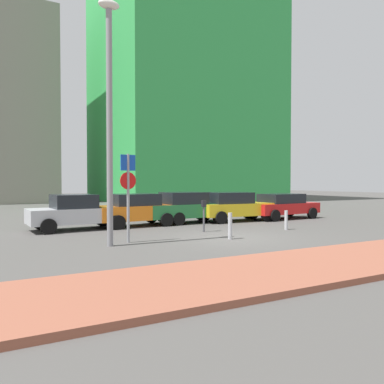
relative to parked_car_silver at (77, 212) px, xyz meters
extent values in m
plane|color=#4C4947|center=(4.72, -5.24, -0.78)|extent=(120.00, 120.00, 0.00)
cube|color=#93513D|center=(4.72, -10.43, -0.71)|extent=(40.00, 3.15, 0.14)
cube|color=#B7BABF|center=(0.04, 0.00, -0.14)|extent=(4.23, 2.07, 0.65)
cube|color=black|center=(-0.12, -0.01, 0.48)|extent=(1.87, 1.78, 0.60)
cylinder|color=black|center=(1.39, 1.00, -0.46)|extent=(0.65, 0.26, 0.64)
cylinder|color=black|center=(1.50, -0.82, -0.46)|extent=(0.65, 0.26, 0.64)
cylinder|color=black|center=(-1.42, 0.83, -0.46)|extent=(0.65, 0.26, 0.64)
cylinder|color=black|center=(-1.31, -0.99, -0.46)|extent=(0.65, 0.26, 0.64)
cube|color=orange|center=(3.12, 0.08, -0.13)|extent=(4.63, 1.96, 0.68)
cube|color=black|center=(2.72, 0.06, 0.49)|extent=(2.26, 1.67, 0.55)
cylinder|color=black|center=(4.60, 1.01, -0.46)|extent=(0.65, 0.26, 0.64)
cylinder|color=black|center=(4.71, -0.65, -0.46)|extent=(0.65, 0.26, 0.64)
cylinder|color=black|center=(1.52, 0.81, -0.46)|extent=(0.65, 0.26, 0.64)
cylinder|color=black|center=(1.63, -0.85, -0.46)|extent=(0.65, 0.26, 0.64)
cube|color=#237238|center=(5.49, 0.19, -0.13)|extent=(4.43, 1.91, 0.68)
cube|color=black|center=(5.42, 0.19, 0.51)|extent=(2.13, 1.71, 0.59)
cylinder|color=black|center=(6.96, 1.13, -0.46)|extent=(0.65, 0.24, 0.64)
cylinder|color=black|center=(7.01, -0.67, -0.46)|extent=(0.65, 0.24, 0.64)
cylinder|color=black|center=(3.98, 1.06, -0.46)|extent=(0.65, 0.24, 0.64)
cylinder|color=black|center=(4.03, -0.74, -0.46)|extent=(0.65, 0.24, 0.64)
cube|color=gold|center=(8.34, -0.25, -0.14)|extent=(4.21, 2.05, 0.65)
cube|color=black|center=(7.94, -0.23, 0.48)|extent=(2.27, 1.79, 0.59)
cylinder|color=black|center=(9.78, 0.57, -0.46)|extent=(0.65, 0.26, 0.64)
cylinder|color=black|center=(9.68, -1.24, -0.46)|extent=(0.65, 0.26, 0.64)
cylinder|color=black|center=(6.99, 0.74, -0.46)|extent=(0.65, 0.26, 0.64)
cylinder|color=black|center=(6.89, -1.07, -0.46)|extent=(0.65, 0.26, 0.64)
cube|color=red|center=(11.44, -0.49, -0.17)|extent=(4.48, 2.04, 0.59)
cube|color=black|center=(11.32, -0.50, 0.39)|extent=(2.49, 1.75, 0.53)
cylinder|color=black|center=(12.86, 0.47, -0.46)|extent=(0.66, 0.27, 0.64)
cylinder|color=black|center=(12.99, -1.23, -0.46)|extent=(0.66, 0.27, 0.64)
cylinder|color=black|center=(9.90, 0.25, -0.46)|extent=(0.66, 0.27, 0.64)
cylinder|color=black|center=(10.03, -1.46, -0.46)|extent=(0.66, 0.27, 0.64)
cylinder|color=gray|center=(0.85, -4.51, 0.76)|extent=(0.10, 0.10, 3.09)
cube|color=#1447B7|center=(0.85, -4.51, 2.00)|extent=(0.55, 0.11, 0.55)
cylinder|color=red|center=(0.85, -4.51, 1.38)|extent=(0.60, 0.11, 0.60)
cylinder|color=#4C4C51|center=(4.60, -3.30, -0.26)|extent=(0.08, 0.08, 1.06)
cube|color=black|center=(4.60, -3.30, 0.41)|extent=(0.18, 0.14, 0.28)
cylinder|color=gray|center=(0.08, -4.94, 3.08)|extent=(0.20, 0.20, 7.72)
ellipsoid|color=silver|center=(0.08, -4.94, 7.09)|extent=(0.70, 0.36, 0.30)
cylinder|color=#B7B7BC|center=(8.18, -4.38, -0.36)|extent=(0.14, 0.14, 0.85)
cylinder|color=#B7B7BC|center=(4.42, -5.54, -0.29)|extent=(0.15, 0.15, 0.98)
cube|color=green|center=(16.17, 22.21, 14.43)|extent=(17.24, 17.71, 30.43)
camera|label=1|loc=(-3.46, -17.26, 1.34)|focal=35.73mm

